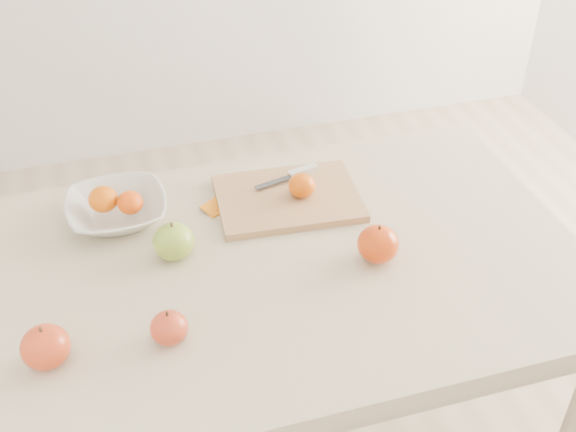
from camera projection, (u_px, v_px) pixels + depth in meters
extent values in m
cube|color=#C7B696|center=(295.00, 264.00, 1.51)|extent=(1.20, 0.80, 0.04)
cylinder|color=#BCAA8E|center=(58.00, 330.00, 1.88)|extent=(0.06, 0.06, 0.71)
cylinder|color=#BCAA8E|center=(436.00, 254.00, 2.12)|extent=(0.06, 0.06, 0.71)
cube|color=tan|center=(288.00, 198.00, 1.65)|extent=(0.34, 0.26, 0.02)
ellipsoid|color=#CE5E07|center=(302.00, 185.00, 1.63)|extent=(0.06, 0.06, 0.05)
imported|color=silver|center=(117.00, 210.00, 1.59)|extent=(0.22, 0.22, 0.05)
ellipsoid|color=#DC5D07|center=(103.00, 199.00, 1.57)|extent=(0.06, 0.06, 0.06)
ellipsoid|color=#E34408|center=(130.00, 202.00, 1.57)|extent=(0.06, 0.06, 0.05)
cube|color=#CF6C0E|center=(216.00, 208.00, 1.63)|extent=(0.07, 0.07, 0.01)
cube|color=orange|center=(224.00, 205.00, 1.64)|extent=(0.05, 0.04, 0.01)
cube|color=silver|center=(303.00, 171.00, 1.71)|extent=(0.08, 0.04, 0.01)
cube|color=#36383E|center=(274.00, 182.00, 1.68)|extent=(0.10, 0.04, 0.00)
ellipsoid|color=#5A8E1C|center=(174.00, 241.00, 1.48)|extent=(0.09, 0.09, 0.08)
ellipsoid|color=maroon|center=(45.00, 347.00, 1.25)|extent=(0.09, 0.09, 0.08)
ellipsoid|color=#A70205|center=(378.00, 244.00, 1.47)|extent=(0.09, 0.09, 0.08)
ellipsoid|color=maroon|center=(169.00, 328.00, 1.30)|extent=(0.07, 0.07, 0.06)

